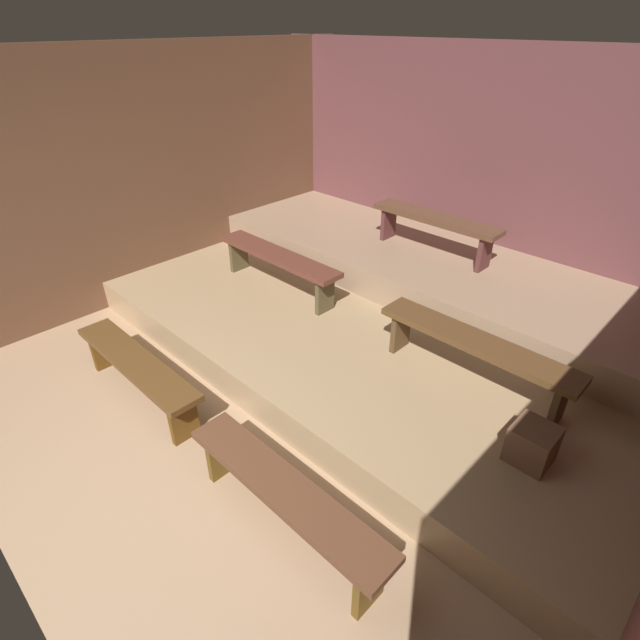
# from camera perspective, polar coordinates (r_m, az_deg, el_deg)

# --- Properties ---
(ground) EXTENTS (6.15, 5.61, 0.08)m
(ground) POSITION_cam_1_polar(r_m,az_deg,el_deg) (4.68, 1.66, -6.29)
(ground) COLOR tan
(wall_back) EXTENTS (6.15, 0.06, 2.66)m
(wall_back) POSITION_cam_1_polar(r_m,az_deg,el_deg) (5.93, 18.74, 15.38)
(wall_back) COLOR brown
(wall_back) RESTS_ON ground
(wall_left) EXTENTS (0.06, 5.61, 2.66)m
(wall_left) POSITION_cam_1_polar(r_m,az_deg,el_deg) (6.05, -18.04, 15.81)
(wall_left) COLOR brown
(wall_left) RESTS_ON ground
(platform_lower) EXTENTS (5.35, 3.35, 0.32)m
(platform_lower) POSITION_cam_1_polar(r_m,az_deg,el_deg) (5.03, 7.38, -0.78)
(platform_lower) COLOR tan
(platform_lower) RESTS_ON ground
(platform_middle) EXTENTS (5.35, 1.57, 0.32)m
(platform_middle) POSITION_cam_1_polar(r_m,az_deg,el_deg) (5.54, 13.28, 5.54)
(platform_middle) COLOR #A08163
(platform_middle) RESTS_ON platform_lower
(bench_floor_left) EXTENTS (1.60, 0.29, 0.42)m
(bench_floor_left) POSITION_cam_1_polar(r_m,az_deg,el_deg) (4.41, -20.57, -5.16)
(bench_floor_left) COLOR #56371A
(bench_floor_left) RESTS_ON ground
(bench_floor_right) EXTENTS (1.60, 0.29, 0.42)m
(bench_floor_right) POSITION_cam_1_polar(r_m,az_deg,el_deg) (3.21, -4.09, -19.64)
(bench_floor_right) COLOR brown
(bench_floor_right) RESTS_ON ground
(bench_lower_left) EXTENTS (1.63, 0.29, 0.42)m
(bench_lower_left) POSITION_cam_1_polar(r_m,az_deg,el_deg) (5.24, -4.94, 6.97)
(bench_lower_left) COLOR brown
(bench_lower_left) RESTS_ON platform_lower
(bench_lower_right) EXTENTS (1.63, 0.29, 0.42)m
(bench_lower_right) POSITION_cam_1_polar(r_m,az_deg,el_deg) (4.00, 17.57, -3.05)
(bench_lower_right) COLOR brown
(bench_lower_right) RESTS_ON platform_lower
(bench_middle_center) EXTENTS (1.46, 0.29, 0.42)m
(bench_middle_center) POSITION_cam_1_polar(r_m,az_deg,el_deg) (5.48, 13.24, 10.89)
(bench_middle_center) COLOR brown
(bench_middle_center) RESTS_ON platform_middle
(wooden_crate_lower) EXTENTS (0.27, 0.27, 0.27)m
(wooden_crate_lower) POSITION_cam_1_polar(r_m,az_deg,el_deg) (3.61, 23.48, -13.09)
(wooden_crate_lower) COLOR brown
(wooden_crate_lower) RESTS_ON platform_lower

